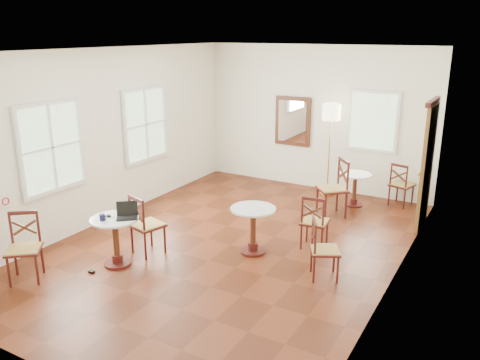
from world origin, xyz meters
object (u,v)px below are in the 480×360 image
(laptop, at_px, (127,214))
(water_glass, at_px, (113,214))
(cafe_table_near, at_px, (116,236))
(cafe_table_back, at_px, (355,186))
(navy_mug, at_px, (102,217))
(chair_near_a, at_px, (146,225))
(chair_back_b, at_px, (334,188))
(chair_mid_a, at_px, (314,222))
(chair_near_b, at_px, (24,248))
(mouse, at_px, (108,216))
(power_adapter, at_px, (91,272))
(floor_lamp, at_px, (331,118))
(chair_mid_b, at_px, (323,250))
(chair_back_a, at_px, (401,185))
(cafe_table_mid, at_px, (253,225))

(laptop, height_order, water_glass, laptop)
(cafe_table_near, xyz_separation_m, water_glass, (-0.04, 0.02, 0.33))
(cafe_table_back, xyz_separation_m, laptop, (-2.09, -4.04, 0.38))
(cafe_table_near, relative_size, water_glass, 6.44)
(laptop, xyz_separation_m, navy_mug, (-0.21, -0.27, -0.01))
(chair_near_a, xyz_separation_m, chair_back_b, (1.91, 2.94, 0.06))
(chair_mid_a, bearing_deg, chair_near_a, 28.09)
(laptop, bearing_deg, chair_near_b, -170.56)
(chair_mid_a, height_order, mouse, chair_mid_a)
(power_adapter, bearing_deg, floor_lamp, 71.20)
(navy_mug, relative_size, water_glass, 1.04)
(laptop, bearing_deg, chair_mid_b, -19.30)
(chair_back_a, bearing_deg, chair_near_b, 71.14)
(chair_near_a, relative_size, power_adapter, 10.55)
(chair_near_b, bearing_deg, cafe_table_mid, 5.10)
(cafe_table_back, relative_size, laptop, 1.66)
(cafe_table_back, xyz_separation_m, floor_lamp, (-0.68, 0.38, 1.20))
(chair_near_a, bearing_deg, navy_mug, 87.57)
(floor_lamp, xyz_separation_m, navy_mug, (-1.62, -4.70, -0.83))
(chair_near_b, bearing_deg, cafe_table_near, 10.72)
(water_glass, height_order, power_adapter, water_glass)
(chair_near_a, relative_size, water_glass, 8.34)
(cafe_table_mid, relative_size, chair_mid_b, 0.86)
(chair_mid_b, relative_size, chair_back_b, 0.80)
(chair_mid_b, bearing_deg, power_adapter, 89.17)
(chair_mid_b, relative_size, laptop, 2.18)
(floor_lamp, bearing_deg, navy_mug, -109.00)
(cafe_table_mid, xyz_separation_m, mouse, (-1.62, -1.34, 0.29))
(floor_lamp, height_order, mouse, floor_lamp)
(chair_near_a, relative_size, navy_mug, 8.03)
(chair_mid_a, relative_size, mouse, 8.59)
(chair_mid_a, bearing_deg, chair_back_b, -88.14)
(cafe_table_back, bearing_deg, chair_mid_b, -80.68)
(power_adapter, bearing_deg, cafe_table_back, 62.57)
(cafe_table_back, height_order, chair_mid_b, chair_mid_b)
(chair_mid_b, bearing_deg, floor_lamp, -9.27)
(mouse, bearing_deg, power_adapter, -80.09)
(floor_lamp, relative_size, laptop, 4.88)
(mouse, height_order, water_glass, water_glass)
(chair_mid_a, xyz_separation_m, navy_mug, (-2.33, -2.12, 0.34))
(cafe_table_near, height_order, chair_near_b, chair_near_b)
(cafe_table_mid, height_order, chair_near_b, chair_near_b)
(cafe_table_back, bearing_deg, laptop, -117.28)
(chair_mid_b, bearing_deg, chair_near_a, 74.70)
(cafe_table_back, height_order, mouse, mouse)
(cafe_table_near, height_order, cafe_table_back, cafe_table_near)
(chair_back_a, relative_size, navy_mug, 7.29)
(chair_mid_a, distance_m, water_glass, 3.03)
(chair_back_b, bearing_deg, laptop, -72.29)
(cafe_table_back, height_order, power_adapter, cafe_table_back)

